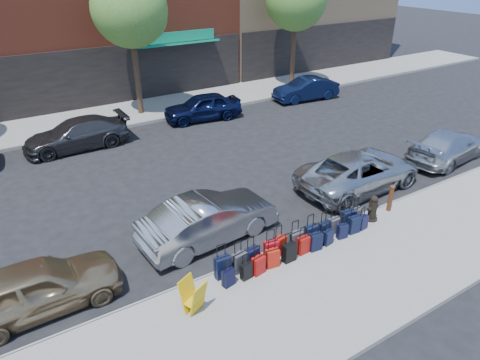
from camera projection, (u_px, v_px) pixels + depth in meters
ground at (217, 187)px, 16.38m from camera, size 120.00×120.00×0.00m
sidewalk_near at (335, 283)px, 11.46m from camera, size 60.00×4.00×0.15m
sidewalk_far at (130, 113)px, 23.86m from camera, size 60.00×4.00×0.15m
curb_near at (289, 245)px, 12.98m from camera, size 60.00×0.08×0.15m
curb_far at (143, 124)px, 22.34m from camera, size 60.00×0.08×0.15m
tree_center at (133, 11)px, 21.30m from camera, size 3.80×3.80×7.27m
tree_right at (298, 1)px, 26.20m from camera, size 3.80×3.80×7.27m
suitcase_front_0 at (223, 267)px, 11.44m from camera, size 0.44×0.25×1.03m
suitcase_front_1 at (239, 262)px, 11.66m from camera, size 0.42×0.28×0.95m
suitcase_front_2 at (252, 257)px, 11.84m from camera, size 0.43×0.28×0.96m
suitcase_front_3 at (271, 250)px, 12.11m from camera, size 0.44×0.28×0.98m
suitcase_front_4 at (280, 246)px, 12.32m from camera, size 0.43×0.28×0.96m
suitcase_front_5 at (296, 241)px, 12.53m from camera, size 0.40×0.22×0.96m
suitcase_front_6 at (311, 235)px, 12.80m from camera, size 0.41×0.23×0.98m
suitcase_front_7 at (324, 230)px, 13.03m from camera, size 0.41×0.28×0.93m
suitcase_front_8 at (334, 226)px, 13.28m from camera, size 0.36×0.20×0.85m
suitcase_front_9 at (347, 220)px, 13.48m from camera, size 0.44×0.26×1.04m
suitcase_front_10 at (356, 216)px, 13.71m from camera, size 0.42×0.27×0.95m
suitcase_back_0 at (228, 278)px, 11.17m from camera, size 0.36×0.25×0.80m
suitcase_back_1 at (246, 271)px, 11.42m from camera, size 0.34×0.22×0.76m
suitcase_back_2 at (258, 265)px, 11.58m from camera, size 0.40×0.27×0.87m
suitcase_back_3 at (272, 258)px, 11.85m from camera, size 0.40×0.26×0.89m
suitcase_back_4 at (289, 252)px, 12.06m from camera, size 0.39×0.23×0.91m
suitcase_back_5 at (303, 245)px, 12.39m from camera, size 0.38×0.23×0.87m
suitcase_back_6 at (315, 242)px, 12.52m from camera, size 0.40×0.26×0.90m
suitcase_back_7 at (328, 237)px, 12.78m from camera, size 0.35×0.23×0.77m
suitcase_back_8 at (342, 231)px, 13.07m from camera, size 0.34×0.23×0.76m
suitcase_back_9 at (354, 225)px, 13.31m from camera, size 0.40×0.25×0.91m
suitcase_back_10 at (363, 222)px, 13.51m from camera, size 0.34×0.22×0.76m
fire_hydrant at (373, 209)px, 13.91m from camera, size 0.45×0.40×0.89m
bollard at (390, 198)px, 14.38m from camera, size 0.17×0.17×0.92m
display_rack at (193, 296)px, 10.29m from camera, size 0.67×0.70×0.89m
car_near_0 at (37, 287)px, 10.44m from camera, size 4.03×1.65×1.37m
car_near_1 at (209, 219)px, 13.05m from camera, size 4.50×1.87×1.45m
car_near_2 at (359, 171)px, 16.03m from camera, size 5.13×2.46×1.41m
car_near_3 at (448, 146)px, 18.27m from camera, size 4.67×2.32×1.30m
car_far_1 at (76, 134)px, 19.39m from camera, size 4.67×1.94×1.35m
car_far_2 at (203, 107)px, 22.81m from camera, size 4.31×2.20×1.40m
car_far_3 at (306, 89)px, 25.97m from camera, size 4.17×1.82×1.33m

